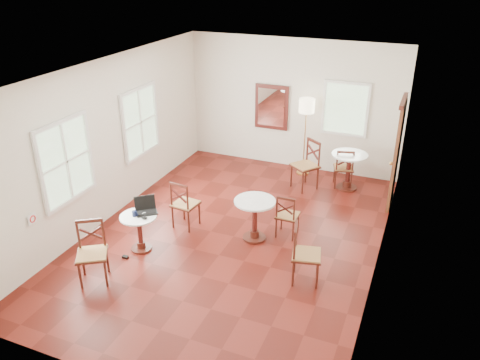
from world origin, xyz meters
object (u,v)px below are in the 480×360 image
(cafe_table_mid, at_px, (255,215))
(laptop, at_px, (146,208))
(chair_near_a, at_px, (185,204))
(chair_mid_a, at_px, (287,215))
(cafe_table_back, at_px, (349,167))
(chair_back_a, at_px, (344,168))
(chair_back_b, at_px, (306,165))
(mouse, at_px, (144,218))
(power_adapter, at_px, (125,257))
(cafe_table_near, at_px, (140,229))
(chair_near_b, at_px, (92,253))
(floor_lamp, at_px, (306,111))
(chair_mid_b, at_px, (305,254))
(navy_mug, at_px, (135,214))
(water_glass, at_px, (144,216))

(cafe_table_mid, relative_size, laptop, 1.68)
(chair_near_a, distance_m, chair_mid_a, 1.89)
(chair_mid_a, bearing_deg, cafe_table_back, -105.01)
(chair_back_a, distance_m, chair_back_b, 0.83)
(mouse, bearing_deg, chair_mid_a, 54.50)
(power_adapter, bearing_deg, cafe_table_mid, 37.91)
(cafe_table_near, relative_size, chair_back_a, 0.74)
(cafe_table_back, relative_size, chair_back_a, 0.90)
(cafe_table_mid, bearing_deg, chair_back_a, 69.22)
(chair_near_b, bearing_deg, mouse, 36.65)
(cafe_table_mid, distance_m, floor_lamp, 3.24)
(chair_mid_a, relative_size, chair_mid_b, 0.87)
(cafe_table_back, xyz_separation_m, laptop, (-2.79, -3.54, 0.22))
(navy_mug, bearing_deg, chair_near_a, 68.55)
(chair_mid_b, xyz_separation_m, navy_mug, (-2.87, -0.26, 0.23))
(cafe_table_near, distance_m, chair_mid_b, 2.83)
(chair_near_b, xyz_separation_m, navy_mug, (0.15, 0.97, 0.21))
(cafe_table_back, bearing_deg, navy_mug, -127.52)
(cafe_table_near, xyz_separation_m, cafe_table_back, (2.83, 3.72, 0.09))
(cafe_table_back, height_order, power_adapter, cafe_table_back)
(chair_near_b, bearing_deg, chair_near_a, 41.66)
(floor_lamp, bearing_deg, chair_back_b, -71.04)
(power_adapter, bearing_deg, cafe_table_near, 72.80)
(power_adapter, bearing_deg, chair_mid_b, 10.87)
(chair_mid_a, distance_m, floor_lamp, 3.00)
(chair_near_b, bearing_deg, floor_lamp, 36.39)
(cafe_table_near, xyz_separation_m, chair_back_a, (2.72, 3.78, 0.04))
(cafe_table_near, height_order, cafe_table_back, cafe_table_back)
(cafe_table_mid, height_order, chair_mid_a, chair_mid_a)
(chair_near_a, relative_size, chair_back_b, 0.88)
(chair_near_b, distance_m, chair_mid_a, 3.36)
(chair_near_b, height_order, navy_mug, chair_near_b)
(chair_near_a, relative_size, chair_mid_b, 0.98)
(navy_mug, height_order, water_glass, water_glass)
(chair_back_a, height_order, floor_lamp, floor_lamp)
(cafe_table_near, distance_m, floor_lamp, 4.61)
(navy_mug, bearing_deg, mouse, -6.70)
(cafe_table_mid, bearing_deg, chair_back_b, 83.04)
(cafe_table_near, xyz_separation_m, water_glass, (0.15, -0.03, 0.30))
(cafe_table_mid, distance_m, cafe_table_back, 2.89)
(cafe_table_near, distance_m, laptop, 0.37)
(laptop, bearing_deg, cafe_table_back, 10.35)
(chair_mid_a, height_order, chair_back_a, chair_back_a)
(cafe_table_back, bearing_deg, floor_lamp, 159.53)
(chair_mid_b, xyz_separation_m, mouse, (-2.67, -0.28, 0.20))
(cafe_table_near, distance_m, power_adapter, 0.52)
(laptop, bearing_deg, chair_back_b, 17.78)
(cafe_table_near, relative_size, cafe_table_back, 0.82)
(floor_lamp, bearing_deg, cafe_table_back, -20.47)
(water_glass, bearing_deg, cafe_table_back, 54.41)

